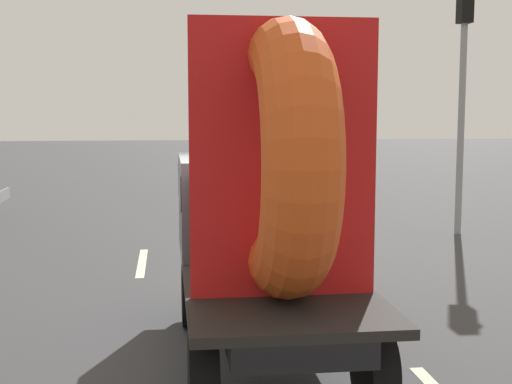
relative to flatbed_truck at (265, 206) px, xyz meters
The scene contains 6 objects.
ground_plane 1.96m from the flatbed_truck, 109.89° to the left, with size 120.00×120.00×0.00m, color #38383A.
flatbed_truck is the anchor object (origin of this frame).
distant_sedan 18.17m from the flatbed_truck, 79.25° to the left, with size 1.74×4.06×1.32m.
traffic_light 9.91m from the flatbed_truck, 53.20° to the left, with size 0.42×0.36×5.92m.
lane_dash_left_far 5.98m from the flatbed_truck, 107.30° to the left, with size 2.60×0.16×0.01m, color beige.
lane_dash_right_far 6.22m from the flatbed_truck, 73.45° to the left, with size 2.80×0.16×0.01m, color beige.
Camera 1 is at (-0.93, -9.01, 3.01)m, focal length 49.50 mm.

